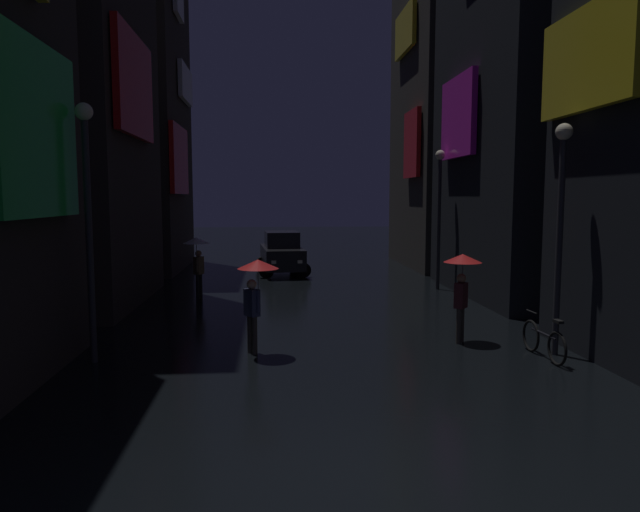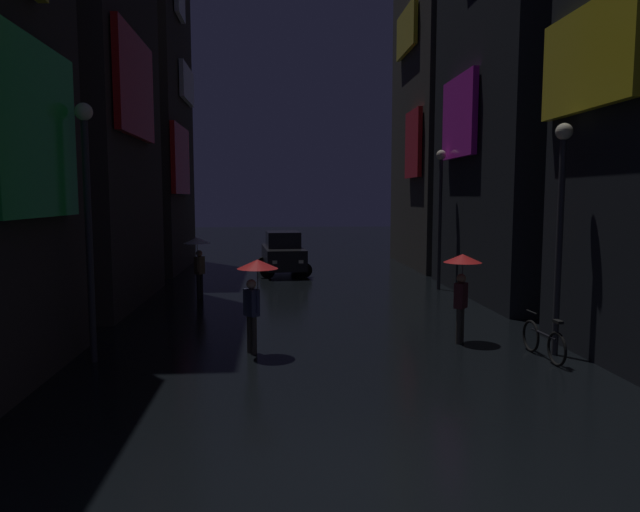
{
  "view_description": "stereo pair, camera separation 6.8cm",
  "coord_description": "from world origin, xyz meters",
  "px_view_note": "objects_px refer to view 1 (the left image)",
  "views": [
    {
      "loc": [
        -1.22,
        -6.48,
        3.48
      ],
      "look_at": [
        0.0,
        8.03,
        1.96
      ],
      "focal_mm": 32.0,
      "sensor_mm": 36.0,
      "label": 1
    },
    {
      "loc": [
        -1.16,
        -6.49,
        3.48
      ],
      "look_at": [
        0.0,
        8.03,
        1.96
      ],
      "focal_mm": 32.0,
      "sensor_mm": 36.0,
      "label": 2
    }
  ],
  "objects_px": {
    "pedestrian_midstreet_centre_red": "(256,280)",
    "streetlamp_right_near": "(561,210)",
    "pedestrian_far_right_clear": "(197,251)",
    "pedestrian_foreground_left_red": "(462,273)",
    "bicycle_parked_at_storefront": "(544,341)",
    "car_distant": "(282,253)",
    "streetlamp_left_near": "(88,202)",
    "streetlamp_right_far": "(439,202)"
  },
  "relations": [
    {
      "from": "pedestrian_midstreet_centre_red",
      "to": "streetlamp_right_near",
      "type": "height_order",
      "value": "streetlamp_right_near"
    },
    {
      "from": "pedestrian_far_right_clear",
      "to": "streetlamp_right_near",
      "type": "relative_size",
      "value": 0.42
    },
    {
      "from": "pedestrian_midstreet_centre_red",
      "to": "pedestrian_foreground_left_red",
      "type": "height_order",
      "value": "same"
    },
    {
      "from": "pedestrian_foreground_left_red",
      "to": "bicycle_parked_at_storefront",
      "type": "xyz_separation_m",
      "value": [
        1.31,
        -1.56,
        -1.28
      ]
    },
    {
      "from": "pedestrian_far_right_clear",
      "to": "car_distant",
      "type": "height_order",
      "value": "pedestrian_far_right_clear"
    },
    {
      "from": "pedestrian_foreground_left_red",
      "to": "streetlamp_left_near",
      "type": "distance_m",
      "value": 8.52
    },
    {
      "from": "pedestrian_far_right_clear",
      "to": "bicycle_parked_at_storefront",
      "type": "height_order",
      "value": "pedestrian_far_right_clear"
    },
    {
      "from": "pedestrian_far_right_clear",
      "to": "bicycle_parked_at_storefront",
      "type": "relative_size",
      "value": 1.16
    },
    {
      "from": "streetlamp_right_far",
      "to": "pedestrian_midstreet_centre_red",
      "type": "bearing_deg",
      "value": -127.98
    },
    {
      "from": "car_distant",
      "to": "streetlamp_left_near",
      "type": "distance_m",
      "value": 14.48
    },
    {
      "from": "car_distant",
      "to": "streetlamp_left_near",
      "type": "xyz_separation_m",
      "value": [
        -4.21,
        -13.63,
        2.45
      ]
    },
    {
      "from": "bicycle_parked_at_storefront",
      "to": "streetlamp_left_near",
      "type": "height_order",
      "value": "streetlamp_left_near"
    },
    {
      "from": "pedestrian_midstreet_centre_red",
      "to": "pedestrian_far_right_clear",
      "type": "xyz_separation_m",
      "value": [
        -2.17,
        7.02,
        0.0
      ]
    },
    {
      "from": "bicycle_parked_at_storefront",
      "to": "streetlamp_right_near",
      "type": "height_order",
      "value": "streetlamp_right_near"
    },
    {
      "from": "pedestrian_foreground_left_red",
      "to": "bicycle_parked_at_storefront",
      "type": "distance_m",
      "value": 2.41
    },
    {
      "from": "pedestrian_foreground_left_red",
      "to": "bicycle_parked_at_storefront",
      "type": "height_order",
      "value": "pedestrian_foreground_left_red"
    },
    {
      "from": "pedestrian_midstreet_centre_red",
      "to": "bicycle_parked_at_storefront",
      "type": "distance_m",
      "value": 6.37
    },
    {
      "from": "pedestrian_midstreet_centre_red",
      "to": "streetlamp_right_far",
      "type": "xyz_separation_m",
      "value": [
        6.58,
        8.43,
        1.61
      ]
    },
    {
      "from": "pedestrian_midstreet_centre_red",
      "to": "streetlamp_right_near",
      "type": "distance_m",
      "value": 6.78
    },
    {
      "from": "pedestrian_far_right_clear",
      "to": "streetlamp_left_near",
      "type": "bearing_deg",
      "value": -99.61
    },
    {
      "from": "pedestrian_midstreet_centre_red",
      "to": "pedestrian_foreground_left_red",
      "type": "relative_size",
      "value": 1.0
    },
    {
      "from": "streetlamp_right_near",
      "to": "car_distant",
      "type": "bearing_deg",
      "value": 112.62
    },
    {
      "from": "car_distant",
      "to": "streetlamp_right_far",
      "type": "relative_size",
      "value": 0.82
    },
    {
      "from": "streetlamp_left_near",
      "to": "streetlamp_right_far",
      "type": "height_order",
      "value": "streetlamp_left_near"
    },
    {
      "from": "pedestrian_far_right_clear",
      "to": "streetlamp_right_far",
      "type": "height_order",
      "value": "streetlamp_right_far"
    },
    {
      "from": "car_distant",
      "to": "streetlamp_left_near",
      "type": "height_order",
      "value": "streetlamp_left_near"
    },
    {
      "from": "car_distant",
      "to": "streetlamp_right_far",
      "type": "height_order",
      "value": "streetlamp_right_far"
    },
    {
      "from": "streetlamp_left_near",
      "to": "streetlamp_right_far",
      "type": "xyz_separation_m",
      "value": [
        10.0,
        8.74,
        -0.09
      ]
    },
    {
      "from": "pedestrian_foreground_left_red",
      "to": "pedestrian_far_right_clear",
      "type": "relative_size",
      "value": 1.0
    },
    {
      "from": "pedestrian_far_right_clear",
      "to": "streetlamp_right_far",
      "type": "bearing_deg",
      "value": 9.13
    },
    {
      "from": "pedestrian_foreground_left_red",
      "to": "streetlamp_right_far",
      "type": "relative_size",
      "value": 0.41
    },
    {
      "from": "streetlamp_right_far",
      "to": "pedestrian_far_right_clear",
      "type": "bearing_deg",
      "value": -170.87
    },
    {
      "from": "pedestrian_foreground_left_red",
      "to": "pedestrian_far_right_clear",
      "type": "xyz_separation_m",
      "value": [
        -7.04,
        6.32,
        0.0
      ]
    },
    {
      "from": "streetlamp_left_near",
      "to": "pedestrian_midstreet_centre_red",
      "type": "bearing_deg",
      "value": 5.21
    },
    {
      "from": "streetlamp_right_far",
      "to": "streetlamp_right_near",
      "type": "height_order",
      "value": "streetlamp_right_far"
    },
    {
      "from": "pedestrian_far_right_clear",
      "to": "streetlamp_left_near",
      "type": "distance_m",
      "value": 7.63
    },
    {
      "from": "bicycle_parked_at_storefront",
      "to": "streetlamp_right_far",
      "type": "xyz_separation_m",
      "value": [
        0.4,
        9.29,
        2.89
      ]
    },
    {
      "from": "bicycle_parked_at_storefront",
      "to": "pedestrian_foreground_left_red",
      "type": "bearing_deg",
      "value": 130.2
    },
    {
      "from": "pedestrian_foreground_left_red",
      "to": "car_distant",
      "type": "bearing_deg",
      "value": 107.89
    },
    {
      "from": "pedestrian_midstreet_centre_red",
      "to": "streetlamp_right_near",
      "type": "xyz_separation_m",
      "value": [
        6.58,
        -0.57,
        1.52
      ]
    },
    {
      "from": "pedestrian_far_right_clear",
      "to": "pedestrian_foreground_left_red",
      "type": "bearing_deg",
      "value": -41.91
    },
    {
      "from": "streetlamp_right_far",
      "to": "streetlamp_left_near",
      "type": "bearing_deg",
      "value": -138.84
    }
  ]
}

